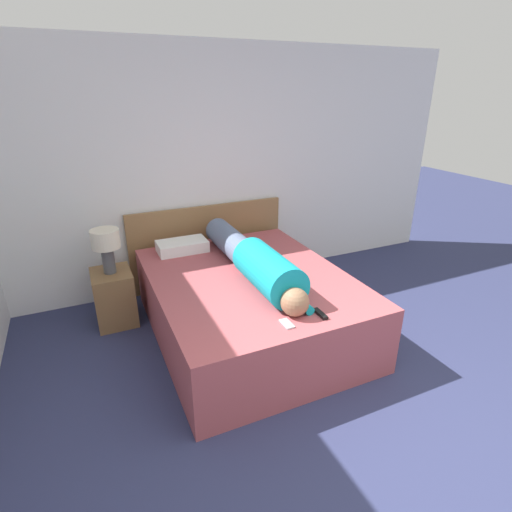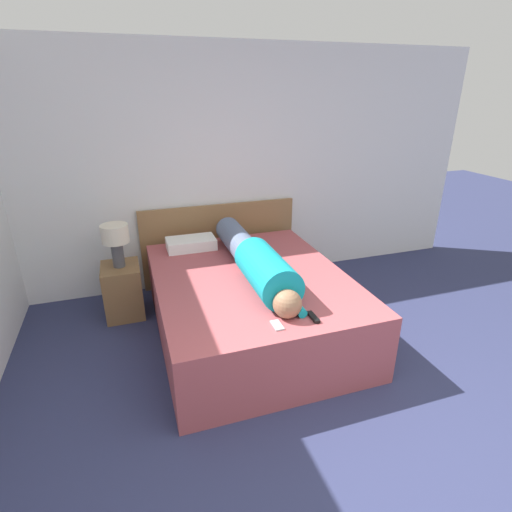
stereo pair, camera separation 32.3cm
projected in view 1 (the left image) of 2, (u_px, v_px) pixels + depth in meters
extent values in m
cube|color=white|center=(223.00, 170.00, 4.44)|extent=(5.87, 0.06, 2.60)
cube|color=#A84C51|center=(249.00, 304.00, 3.69)|extent=(1.67, 2.09, 0.59)
cube|color=olive|center=(208.00, 245.00, 4.61)|extent=(1.79, 0.04, 0.94)
cube|color=brown|center=(114.00, 297.00, 3.88)|extent=(0.37, 0.43, 0.53)
cylinder|color=#4C4C51|center=(109.00, 260.00, 3.72)|extent=(0.11, 0.11, 0.25)
cylinder|color=beige|center=(105.00, 239.00, 3.64)|extent=(0.26, 0.26, 0.17)
sphere|color=#936B4C|center=(295.00, 302.00, 2.92)|extent=(0.21, 0.21, 0.21)
cylinder|color=#149EAD|center=(269.00, 271.00, 3.26)|extent=(0.34, 0.75, 0.34)
cylinder|color=slate|center=(232.00, 243.00, 3.97)|extent=(0.26, 0.89, 0.26)
cylinder|color=#149EAD|center=(303.00, 305.00, 3.03)|extent=(0.07, 0.22, 0.07)
cube|color=white|center=(182.00, 246.00, 4.09)|extent=(0.50, 0.29, 0.11)
cube|color=black|center=(320.00, 314.00, 2.95)|extent=(0.04, 0.15, 0.02)
cube|color=#B2B7BC|center=(287.00, 324.00, 2.83)|extent=(0.06, 0.13, 0.01)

